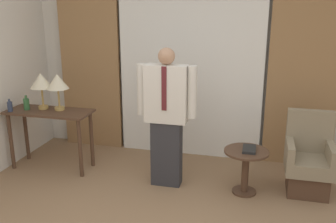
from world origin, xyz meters
TOP-DOWN VIEW (x-y plane):
  - wall_back at (0.00, 2.71)m, footprint 10.00×0.06m
  - curtain_sheer_center at (0.00, 2.58)m, footprint 1.99×0.06m
  - curtain_drape_left at (-1.49, 2.58)m, footprint 0.90×0.06m
  - curtain_drape_right at (1.49, 2.58)m, footprint 0.90×0.06m
  - desk at (-1.67, 1.67)m, footprint 1.11×0.45m
  - table_lamp_left at (-1.78, 1.74)m, footprint 0.28×0.28m
  - table_lamp_right at (-1.55, 1.74)m, footprint 0.28×0.28m
  - bottle_near_edge at (-1.97, 1.64)m, footprint 0.07×0.07m
  - bottle_by_lamp at (-2.13, 1.52)m, footprint 0.06×0.06m
  - person at (-0.08, 1.58)m, footprint 0.70×0.23m
  - armchair at (1.55, 1.80)m, footprint 0.52×0.53m
  - side_table at (0.85, 1.57)m, footprint 0.50×0.50m
  - book at (0.88, 1.59)m, footprint 0.15×0.26m

SIDE VIEW (x-z plane):
  - armchair at x=1.55m, z-range -0.12..0.81m
  - side_table at x=0.85m, z-range 0.09..0.62m
  - book at x=0.88m, z-range 0.52..0.55m
  - desk at x=-1.67m, z-range 0.25..1.03m
  - bottle_by_lamp at x=-2.13m, z-range 0.77..0.94m
  - bottle_near_edge at x=-1.97m, z-range 0.77..0.96m
  - person at x=-0.08m, z-range 0.06..1.71m
  - table_lamp_left at x=-1.78m, z-range 0.91..1.38m
  - table_lamp_right at x=-1.55m, z-range 0.91..1.38m
  - curtain_sheer_center at x=0.00m, z-range 0.00..2.58m
  - curtain_drape_left at x=-1.49m, z-range 0.00..2.58m
  - curtain_drape_right at x=1.49m, z-range 0.00..2.58m
  - wall_back at x=0.00m, z-range 0.00..2.70m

